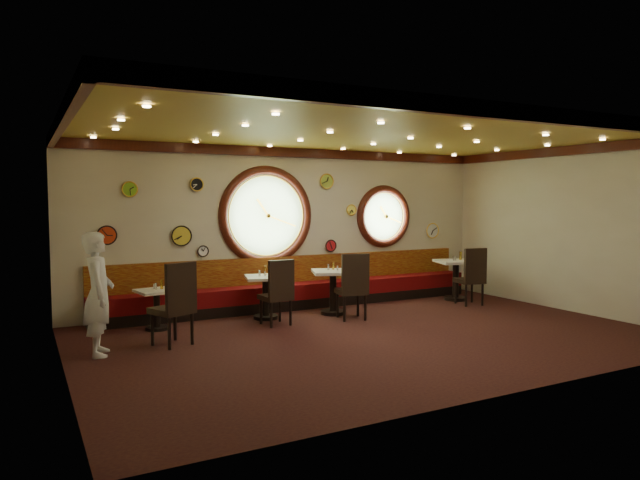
{
  "coord_description": "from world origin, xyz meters",
  "views": [
    {
      "loc": [
        -4.95,
        -7.5,
        2.16
      ],
      "look_at": [
        -0.55,
        0.8,
        1.5
      ],
      "focal_mm": 32.0,
      "sensor_mm": 36.0,
      "label": 1
    }
  ],
  "objects": [
    {
      "name": "wall_clock_6",
      "position": [
        -1.9,
        2.96,
        1.2
      ],
      "size": [
        0.2,
        0.03,
        0.2
      ],
      "primitive_type": "cylinder",
      "rotation": [
        1.57,
        0.0,
        0.0
      ],
      "color": "white",
      "rests_on": "wall_back"
    },
    {
      "name": "porthole_left_glass",
      "position": [
        -0.6,
        3.0,
        1.85
      ],
      "size": [
        1.66,
        0.02,
        1.66
      ],
      "primitive_type": "cylinder",
      "rotation": [
        1.57,
        0.0,
        0.0
      ],
      "color": "#81A965",
      "rests_on": "wall_back"
    },
    {
      "name": "wall_right",
      "position": [
        4.5,
        0.0,
        1.6
      ],
      "size": [
        0.02,
        6.0,
        3.2
      ],
      "primitive_type": "cube",
      "color": "beige",
      "rests_on": "floor"
    },
    {
      "name": "condiment_b_bottle",
      "position": [
        -0.97,
        2.17,
        0.87
      ],
      "size": [
        0.05,
        0.05,
        0.17
      ],
      "primitive_type": "cylinder",
      "color": "orange",
      "rests_on": "table_b"
    },
    {
      "name": "banquette_base",
      "position": [
        0.0,
        2.72,
        0.1
      ],
      "size": [
        8.0,
        0.55,
        0.2
      ],
      "primitive_type": "cube",
      "color": "black",
      "rests_on": "floor"
    },
    {
      "name": "wall_clock_2",
      "position": [
        -2.0,
        2.96,
        2.45
      ],
      "size": [
        0.24,
        0.03,
        0.24
      ],
      "primitive_type": "cylinder",
      "rotation": [
        1.57,
        0.0,
        0.0
      ],
      "color": "black",
      "rests_on": "wall_back"
    },
    {
      "name": "wall_clock_4",
      "position": [
        -2.3,
        2.96,
        1.5
      ],
      "size": [
        0.36,
        0.03,
        0.36
      ],
      "primitive_type": "cylinder",
      "rotation": [
        1.57,
        0.0,
        0.0
      ],
      "color": "gold",
      "rests_on": "wall_back"
    },
    {
      "name": "wall_back",
      "position": [
        0.0,
        3.0,
        1.6
      ],
      "size": [
        9.0,
        0.02,
        3.2
      ],
      "primitive_type": "cube",
      "color": "beige",
      "rests_on": "floor"
    },
    {
      "name": "condiment_c_bottle",
      "position": [
        0.35,
        1.95,
        0.9
      ],
      "size": [
        0.04,
        0.04,
        0.14
      ],
      "primitive_type": "cylinder",
      "color": "gold",
      "rests_on": "table_c"
    },
    {
      "name": "floor",
      "position": [
        0.0,
        0.0,
        0.0
      ],
      "size": [
        9.0,
        6.0,
        0.0
      ],
      "primitive_type": "cube",
      "color": "black",
      "rests_on": "ground"
    },
    {
      "name": "chair_a",
      "position": [
        -2.93,
        0.83,
        0.71
      ],
      "size": [
        0.69,
        0.69,
        0.77
      ],
      "rotation": [
        0.0,
        0.0,
        0.41
      ],
      "color": "black",
      "rests_on": "floor"
    },
    {
      "name": "wall_front",
      "position": [
        0.0,
        -3.0,
        1.6
      ],
      "size": [
        9.0,
        0.02,
        3.2
      ],
      "primitive_type": "cube",
      "color": "beige",
      "rests_on": "floor"
    },
    {
      "name": "porthole_left_ring",
      "position": [
        -0.6,
        2.95,
        1.85
      ],
      "size": [
        1.61,
        0.03,
        1.61
      ],
      "primitive_type": "torus",
      "rotation": [
        1.57,
        0.0,
        0.0
      ],
      "color": "yellow",
      "rests_on": "wall_back"
    },
    {
      "name": "wall_clock_5",
      "position": [
        0.75,
        2.96,
        2.55
      ],
      "size": [
        0.3,
        0.03,
        0.3
      ],
      "primitive_type": "cylinder",
      "rotation": [
        1.57,
        0.0,
        0.0
      ],
      "color": "#99B739",
      "rests_on": "wall_back"
    },
    {
      "name": "table_a",
      "position": [
        -2.96,
        2.06,
        0.42
      ],
      "size": [
        0.7,
        0.7,
        0.67
      ],
      "color": "black",
      "rests_on": "floor"
    },
    {
      "name": "porthole_left_frame",
      "position": [
        -0.6,
        2.98,
        1.85
      ],
      "size": [
        1.98,
        0.18,
        1.98
      ],
      "primitive_type": "torus",
      "rotation": [
        1.57,
        0.0,
        0.0
      ],
      "color": "#38110A",
      "rests_on": "wall_back"
    },
    {
      "name": "condiment_a_pepper",
      "position": [
        -2.96,
        2.08,
        0.73
      ],
      "size": [
        0.04,
        0.04,
        0.11
      ],
      "primitive_type": "cylinder",
      "color": "silver",
      "rests_on": "table_a"
    },
    {
      "name": "wall_clock_0",
      "position": [
        0.85,
        2.96,
        1.2
      ],
      "size": [
        0.24,
        0.03,
        0.24
      ],
      "primitive_type": "cylinder",
      "rotation": [
        1.57,
        0.0,
        0.0
      ],
      "color": "red",
      "rests_on": "wall_back"
    },
    {
      "name": "condiment_b_pepper",
      "position": [
        -1.02,
        2.05,
        0.83
      ],
      "size": [
        0.03,
        0.03,
        0.09
      ],
      "primitive_type": "cylinder",
      "color": "silver",
      "rests_on": "table_b"
    },
    {
      "name": "porthole_right_ring",
      "position": [
        2.2,
        2.95,
        1.8
      ],
      "size": [
        1.09,
        0.03,
        1.09
      ],
      "primitive_type": "torus",
      "rotation": [
        1.57,
        0.0,
        0.0
      ],
      "color": "yellow",
      "rests_on": "wall_back"
    },
    {
      "name": "chair_d",
      "position": [
        3.23,
        1.27,
        0.68
      ],
      "size": [
        0.57,
        0.57,
        0.73
      ],
      "rotation": [
        0.0,
        0.0,
        -0.17
      ],
      "color": "black",
      "rests_on": "floor"
    },
    {
      "name": "condiment_d_pepper",
      "position": [
        3.36,
        1.93,
        0.91
      ],
      "size": [
        0.03,
        0.03,
        0.09
      ],
      "primitive_type": "cylinder",
      "color": "silver",
      "rests_on": "table_d"
    },
    {
      "name": "wall_clock_7",
      "position": [
        -3.2,
        2.96,
        2.35
      ],
      "size": [
        0.26,
        0.03,
        0.26
      ],
      "primitive_type": "cylinder",
      "rotation": [
        1.57,
        0.0,
        0.0
      ],
      "color": "#76B624",
      "rests_on": "wall_back"
    },
    {
      "name": "molding_front",
      "position": [
        0.0,
        -2.95,
        3.11
      ],
      "size": [
        9.0,
        0.1,
        0.18
      ],
      "primitive_type": "cube",
      "color": "#38110A",
      "rests_on": "wall_back"
    },
    {
      "name": "ceiling",
      "position": [
        0.0,
        0.0,
        3.2
      ],
      "size": [
        9.0,
        6.0,
        0.02
      ],
      "primitive_type": "cube",
      "color": "gold",
      "rests_on": "wall_back"
    },
    {
      "name": "table_b",
      "position": [
        -1.01,
        2.03,
        0.49
      ],
      "size": [
        0.87,
        0.87,
        0.78
      ],
      "color": "black",
      "rests_on": "floor"
    },
    {
      "name": "condiment_c_pepper",
      "position": [
        0.36,
        1.81,
        0.88
      ],
      "size": [
        0.03,
        0.03,
        0.09
      ],
      "primitive_type": "cylinder",
      "color": "silver",
      "rests_on": "table_c"
    },
    {
      "name": "molding_back",
      "position": [
        0.0,
        2.95,
        3.11
      ],
      "size": [
        9.0,
        0.1,
        0.18
      ],
      "primitive_type": "cube",
      "color": "#38110A",
      "rests_on": "wall_back"
    },
    {
      "name": "condiment_b_salt",
      "position": [
        -1.12,
        2.06,
        0.84
      ],
      "size": [
        0.04,
        0.04,
        0.11
      ],
      "primitive_type": "cylinder",
      "color": "silver",
      "rests_on": "table_b"
    },
    {
      "name": "wall_clock_1",
      "position": [
        1.35,
        2.96,
        1.95
      ],
      "size": [
        0.22,
        0.03,
        0.22
      ],
      "primitive_type": "cylinder",
      "rotation": [
        1.57,
        0.0,
        0.0
      ],
      "color": "#FFF754",
      "rests_on": "wall_back"
    },
    {
      "name": "porthole_right_glass",
      "position": [
        2.2,
        3.0,
        1.8
      ],
      "size": [
        1.1,
        0.02,
        1.1
      ],
      "primitive_type": "cylinder",
      "rotation": [
        1.57,
        0.0,
        0.0
      ],
      "color": "#81A965",
      "rests_on": "wall_back"
    },
    {
      "name": "condiment_d_salt",
      "position": [
        3.3,
        1.92,
        0.91
      ],
      "size": [
        0.04,
        0.04,
        0.1
      ],
      "primitive_type": "cylinder",
      "color": "silver",
      "rests_on": "table_d"
    },
    {
      "name": "molding_left",
      "position": [
        -4.45,
        0.0,
        3.11
      ],
      "size": [
        0.1,
        6.0,
        0.18
      ],
      "primitive_type": "cube",
      "color": "#38110A",
      "rests_on": "wall_back"
    },
    {
      "name": "condiment_a_bottle",
      "position": [
        -2.86,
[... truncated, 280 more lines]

